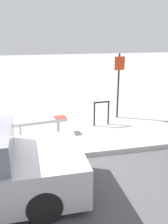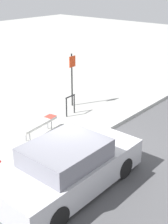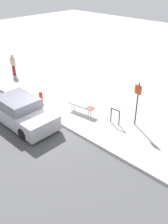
{
  "view_description": "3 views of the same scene",
  "coord_description": "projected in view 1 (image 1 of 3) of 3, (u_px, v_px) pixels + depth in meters",
  "views": [
    {
      "loc": [
        -0.07,
        -5.52,
        2.99
      ],
      "look_at": [
        1.5,
        1.18,
        0.78
      ],
      "focal_mm": 40.0,
      "sensor_mm": 36.0,
      "label": 1
    },
    {
      "loc": [
        -6.22,
        -6.04,
        5.14
      ],
      "look_at": [
        0.95,
        0.13,
        1.08
      ],
      "focal_mm": 50.0,
      "sensor_mm": 36.0,
      "label": 2
    },
    {
      "loc": [
        8.79,
        -6.99,
        6.96
      ],
      "look_at": [
        1.57,
        0.46,
        1.03
      ],
      "focal_mm": 40.0,
      "sensor_mm": 36.0,
      "label": 3
    }
  ],
  "objects": [
    {
      "name": "curb",
      "position": [
        35.0,
        159.0,
        6.03
      ],
      "size": [
        60.0,
        0.2,
        0.13
      ],
      "color": "#B7B7B2",
      "rests_on": "ground_plane"
    },
    {
      "name": "ground_plane",
      "position": [
        35.0,
        161.0,
        6.05
      ],
      "size": [
        60.0,
        60.0,
        0.0
      ],
      "primitive_type": "plane",
      "color": "#9E9E99"
    },
    {
      "name": "bike_rack",
      "position": [
        101.0,
        111.0,
        8.26
      ],
      "size": [
        0.55,
        0.09,
        0.83
      ],
      "rotation": [
        0.0,
        0.0,
        0.07
      ],
      "color": "black",
      "rests_on": "ground_plane"
    },
    {
      "name": "bench",
      "position": [
        40.0,
        121.0,
        7.46
      ],
      "size": [
        1.67,
        0.54,
        0.51
      ],
      "rotation": [
        0.0,
        0.0,
        0.12
      ],
      "color": "#99999E",
      "rests_on": "ground_plane"
    },
    {
      "name": "sign_post",
      "position": [
        119.0,
        80.0,
        8.75
      ],
      "size": [
        0.36,
        0.08,
        2.3
      ],
      "color": "black",
      "rests_on": "ground_plane"
    }
  ]
}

